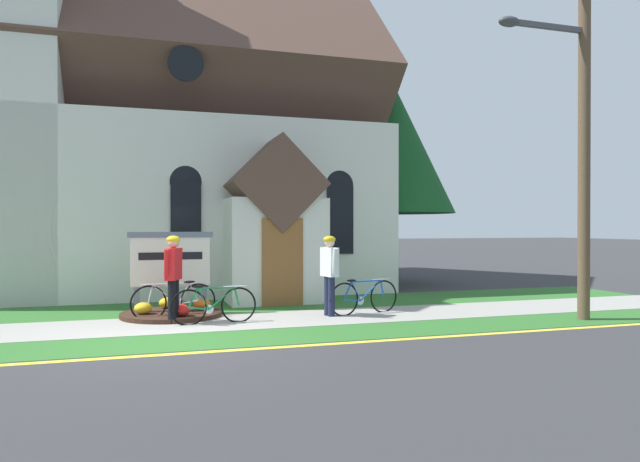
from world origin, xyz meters
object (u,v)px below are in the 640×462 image
Objects in this scene: church_sign at (171,262)px; bicycle_black at (174,301)px; bicycle_orange at (214,305)px; cyclist_in_white_jersey at (173,272)px; utility_pole at (580,94)px; roadside_conifer at (388,143)px; cyclist_in_green_jersey at (329,269)px; bicycle_red at (364,297)px.

church_sign reaches higher than bicycle_black.
bicycle_orange is 1.03m from cyclist_in_white_jersey.
utility_pole reaches higher than church_sign.
cyclist_in_white_jersey is at bearing -94.38° from bicycle_black.
bicycle_orange is at bearing -21.26° from cyclist_in_white_jersey.
roadside_conifer is (7.19, 5.81, 3.63)m from cyclist_in_white_jersey.
cyclist_in_green_jersey reaches higher than bicycle_black.
bicycle_orange is 0.20× the size of utility_pole.
cyclist_in_white_jersey is (-0.01, -1.17, -0.13)m from church_sign.
church_sign is 1.81m from bicycle_orange.
cyclist_in_green_jersey is at bearing 5.09° from bicycle_orange.
cyclist_in_white_jersey is at bearing 158.74° from bicycle_orange.
bicycle_black is at bearing 161.86° from utility_pole.
bicycle_black is at bearing 129.90° from bicycle_orange.
roadside_conifer is (7.19, 4.64, 3.50)m from church_sign.
bicycle_red is at bearing 152.38° from utility_pole.
bicycle_red is 1.03m from cyclist_in_green_jersey.
cyclist_in_white_jersey is 0.21× the size of utility_pole.
cyclist_in_green_jersey is 3.21m from cyclist_in_white_jersey.
utility_pole is (7.93, -2.03, 3.58)m from cyclist_in_white_jersey.
bicycle_orange is at bearing -174.76° from bicycle_red.
bicycle_black is 1.00× the size of cyclist_in_white_jersey.
bicycle_red is 0.21× the size of utility_pole.
church_sign reaches higher than cyclist_in_white_jersey.
cyclist_in_white_jersey is (-0.04, -0.55, 0.64)m from bicycle_black.
roadside_conifer reaches higher than bicycle_black.
bicycle_orange is (0.74, -1.46, -0.78)m from church_sign.
bicycle_red is 1.01× the size of bicycle_black.
roadside_conifer is at bearing 95.33° from utility_pole.
bicycle_red is 4.07m from cyclist_in_white_jersey.
bicycle_red is 0.25× the size of roadside_conifer.
church_sign is 1.04× the size of bicycle_black.
church_sign is 0.22× the size of utility_pole.
utility_pole is (4.72, -1.96, 3.59)m from cyclist_in_green_jersey.
cyclist_in_white_jersey is (-4.02, -0.01, 0.64)m from bicycle_red.
utility_pole is (7.18, -1.74, 4.23)m from bicycle_orange.
roadside_conifer reaches higher than cyclist_in_white_jersey.
cyclist_in_white_jersey is (-0.75, 0.29, 0.65)m from bicycle_orange.
roadside_conifer is (7.15, 5.26, 4.27)m from bicycle_black.
utility_pole is 7.88m from roadside_conifer.
bicycle_orange is 9.86m from roadside_conifer.
bicycle_orange is 8.51m from utility_pole.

